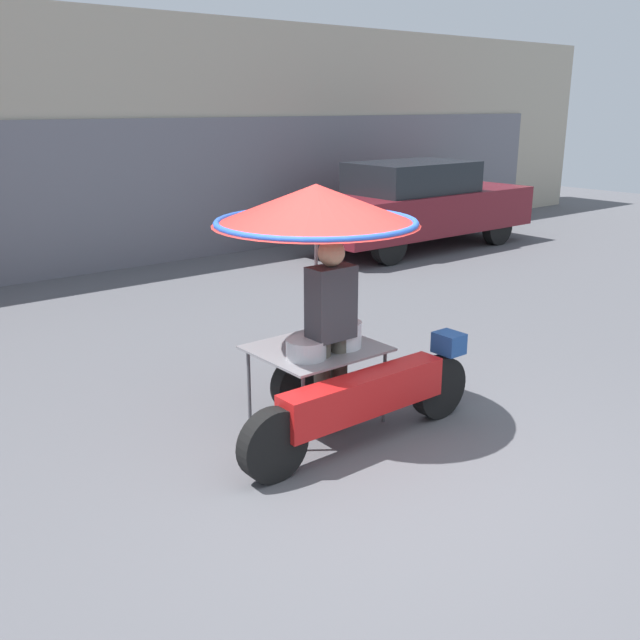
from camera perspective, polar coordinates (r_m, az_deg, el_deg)
ground_plane at (r=5.42m, az=4.77°, el=-12.07°), size 36.00×36.00×0.00m
shopfront_building at (r=12.55m, az=-24.11°, el=12.71°), size 28.00×2.06×4.05m
vendor_motorcycle_cart at (r=5.69m, az=0.32°, el=5.73°), size 2.30×1.67×2.02m
vendor_person at (r=5.75m, az=0.88°, el=-0.48°), size 0.38×0.22×1.61m
parked_car at (r=13.53m, az=7.82°, el=9.16°), size 4.69×1.66×1.62m
potted_plant at (r=16.15m, az=11.54°, el=9.54°), size 0.89×0.89×1.12m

